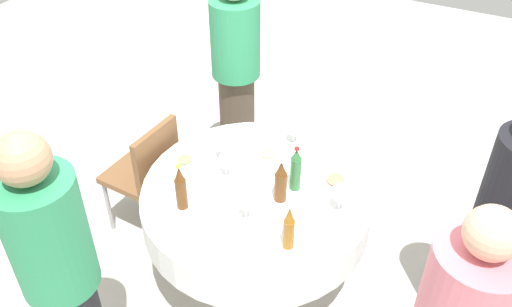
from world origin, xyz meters
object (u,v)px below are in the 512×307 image
object	(u,v)px
wine_glass_south	(221,145)
person_north	(62,277)
dining_table	(256,206)
bottle_brown_left	(181,188)
bottle_amber_mid	(289,228)
plate_rear	(335,181)
wine_glass_mid	(246,203)
wine_glass_front	(341,193)
bottle_brown_east	(281,182)
wine_glass_far	(294,128)
person_east	(505,230)
wine_glass_rear	(226,162)
chair_south	(147,170)
plate_west	(185,161)
plate_near	(269,155)
person_left	(236,77)
bottle_green_north	(296,170)

from	to	relation	value
wine_glass_south	person_north	distance (m)	1.21
dining_table	bottle_brown_left	size ratio (longest dim) A/B	4.61
bottle_amber_mid	plate_rear	distance (m)	0.58
wine_glass_mid	wine_glass_front	size ratio (longest dim) A/B	0.93
bottle_brown_east	wine_glass_far	size ratio (longest dim) A/B	1.85
person_east	wine_glass_front	bearing A→B (deg)	-87.51
wine_glass_rear	bottle_brown_east	bearing A→B (deg)	-96.20
bottle_brown_left	bottle_amber_mid	distance (m)	0.63
wine_glass_mid	chair_south	size ratio (longest dim) A/B	0.18
person_east	bottle_brown_east	bearing A→B (deg)	-87.12
wine_glass_mid	wine_glass_rear	distance (m)	0.38
dining_table	plate_west	distance (m)	0.50
bottle_amber_mid	wine_glass_far	distance (m)	0.88
plate_rear	bottle_brown_east	bearing A→B (deg)	140.71
plate_near	person_left	world-z (taller)	person_left
person_north	wine_glass_front	bearing A→B (deg)	-107.97
dining_table	plate_near	world-z (taller)	plate_near
bottle_brown_left	wine_glass_far	distance (m)	0.87
wine_glass_mid	plate_rear	bearing A→B (deg)	-32.76
wine_glass_mid	wine_glass_south	distance (m)	0.54
plate_near	bottle_brown_left	bearing A→B (deg)	160.61
wine_glass_front	plate_rear	xyz separation A→B (m)	(0.20, 0.10, -0.11)
dining_table	person_east	world-z (taller)	person_east
bottle_amber_mid	person_east	distance (m)	1.07
wine_glass_far	wine_glass_front	bearing A→B (deg)	-133.49
plate_rear	person_left	size ratio (longest dim) A/B	0.16
wine_glass_mid	plate_near	size ratio (longest dim) A/B	0.65
bottle_amber_mid	plate_near	size ratio (longest dim) A/B	1.16
person_east	chair_south	world-z (taller)	person_east
dining_table	wine_glass_rear	world-z (taller)	wine_glass_rear
plate_rear	person_north	world-z (taller)	person_north
bottle_green_north	plate_west	xyz separation A→B (m)	(-0.09, 0.68, -0.12)
wine_glass_rear	wine_glass_front	bearing A→B (deg)	-87.69
bottle_brown_east	plate_west	distance (m)	0.65
wine_glass_front	person_east	xyz separation A→B (m)	(0.15, -0.81, -0.03)
plate_rear	person_left	xyz separation A→B (m)	(0.63, 1.00, 0.10)
bottle_brown_east	bottle_amber_mid	world-z (taller)	bottle_brown_east
plate_rear	plate_near	world-z (taller)	same
plate_rear	dining_table	bearing A→B (deg)	121.18
wine_glass_south	plate_rear	size ratio (longest dim) A/B	0.57
bottle_brown_left	wine_glass_mid	world-z (taller)	bottle_brown_left
wine_glass_mid	person_left	size ratio (longest dim) A/B	0.09
person_east	bottle_green_north	bearing A→B (deg)	-93.11
plate_near	chair_south	distance (m)	0.84
person_left	wine_glass_rear	bearing A→B (deg)	-99.60
wine_glass_south	plate_west	distance (m)	0.24
chair_south	plate_rear	bearing A→B (deg)	-78.02
wine_glass_mid	plate_near	bearing A→B (deg)	13.70
wine_glass_rear	chair_south	world-z (taller)	wine_glass_rear
bottle_brown_left	plate_near	xyz separation A→B (m)	(0.62, -0.22, -0.12)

